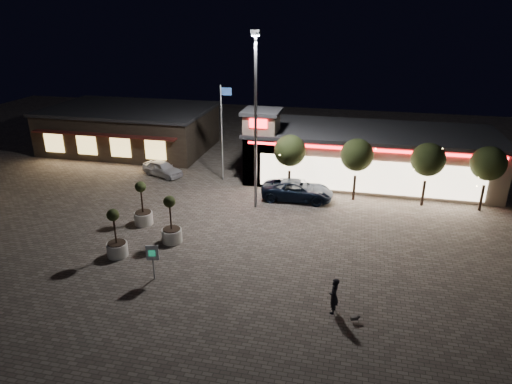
% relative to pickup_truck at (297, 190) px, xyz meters
% --- Properties ---
extents(ground, '(90.00, 90.00, 0.00)m').
position_rel_pickup_truck_xyz_m(ground, '(-4.80, -10.09, -0.75)').
color(ground, '#70655B').
rests_on(ground, ground).
extents(retail_building, '(20.40, 8.40, 6.10)m').
position_rel_pickup_truck_xyz_m(retail_building, '(4.71, 5.73, 1.46)').
color(retail_building, gray).
rests_on(retail_building, ground).
extents(restaurant_building, '(16.40, 11.00, 4.30)m').
position_rel_pickup_truck_xyz_m(restaurant_building, '(-18.80, 9.89, 1.41)').
color(restaurant_building, '#382D23').
rests_on(restaurant_building, ground).
extents(floodlight_pole, '(0.60, 0.40, 12.38)m').
position_rel_pickup_truck_xyz_m(floodlight_pole, '(-2.80, -2.09, 6.27)').
color(floodlight_pole, gray).
rests_on(floodlight_pole, ground).
extents(flagpole, '(0.95, 0.10, 8.00)m').
position_rel_pickup_truck_xyz_m(flagpole, '(-6.70, 2.91, 3.99)').
color(flagpole, white).
rests_on(flagpole, ground).
extents(string_tree_a, '(2.42, 2.42, 4.79)m').
position_rel_pickup_truck_xyz_m(string_tree_a, '(-0.80, 0.91, 2.81)').
color(string_tree_a, '#332319').
rests_on(string_tree_a, ground).
extents(string_tree_b, '(2.42, 2.42, 4.79)m').
position_rel_pickup_truck_xyz_m(string_tree_b, '(4.20, 0.91, 2.81)').
color(string_tree_b, '#332319').
rests_on(string_tree_b, ground).
extents(string_tree_c, '(2.42, 2.42, 4.79)m').
position_rel_pickup_truck_xyz_m(string_tree_c, '(9.20, 0.91, 2.81)').
color(string_tree_c, '#332319').
rests_on(string_tree_c, ground).
extents(string_tree_d, '(2.42, 2.42, 4.79)m').
position_rel_pickup_truck_xyz_m(string_tree_d, '(13.20, 0.91, 2.81)').
color(string_tree_d, '#332319').
rests_on(string_tree_d, ground).
extents(pickup_truck, '(5.45, 2.59, 1.50)m').
position_rel_pickup_truck_xyz_m(pickup_truck, '(0.00, 0.00, 0.00)').
color(pickup_truck, black).
rests_on(pickup_truck, ground).
extents(white_sedan, '(4.22, 2.96, 1.33)m').
position_rel_pickup_truck_xyz_m(white_sedan, '(-12.24, 2.68, -0.09)').
color(white_sedan, silver).
rests_on(white_sedan, ground).
extents(pedestrian, '(0.52, 0.72, 1.84)m').
position_rel_pickup_truck_xyz_m(pedestrian, '(3.65, -13.55, 0.17)').
color(pedestrian, black).
rests_on(pedestrian, ground).
extents(dog, '(0.45, 0.28, 0.24)m').
position_rel_pickup_truck_xyz_m(dog, '(4.74, -14.09, -0.51)').
color(dog, '#59514C').
rests_on(dog, ground).
extents(planter_left, '(1.25, 1.25, 3.07)m').
position_rel_pickup_truck_xyz_m(planter_left, '(-9.56, -6.59, 0.19)').
color(planter_left, silver).
rests_on(planter_left, ground).
extents(planter_mid, '(1.22, 1.22, 3.01)m').
position_rel_pickup_truck_xyz_m(planter_mid, '(-9.15, -10.91, 0.18)').
color(planter_mid, silver).
rests_on(planter_mid, ground).
extents(planter_right, '(1.26, 1.26, 3.10)m').
position_rel_pickup_truck_xyz_m(planter_right, '(-6.70, -8.54, 0.20)').
color(planter_right, silver).
rests_on(planter_right, ground).
extents(valet_sign, '(0.66, 0.22, 2.02)m').
position_rel_pickup_truck_xyz_m(valet_sign, '(-5.99, -12.74, 0.66)').
color(valet_sign, gray).
rests_on(valet_sign, ground).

